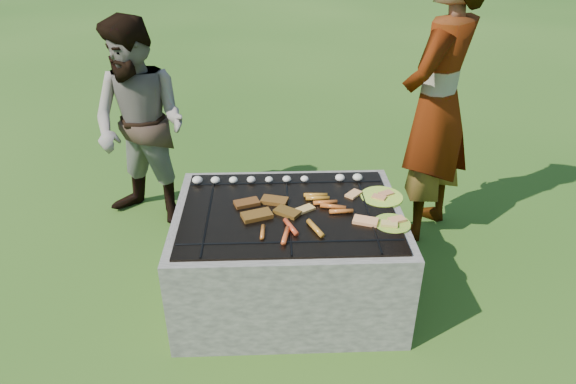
% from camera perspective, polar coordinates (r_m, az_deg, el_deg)
% --- Properties ---
extents(lawn, '(60.00, 60.00, 0.00)m').
position_cam_1_polar(lawn, '(3.28, 0.03, -11.15)').
color(lawn, '#214A12').
rests_on(lawn, ground).
extents(fire_pit, '(1.30, 1.00, 0.62)m').
position_cam_1_polar(fire_pit, '(3.10, 0.04, -7.19)').
color(fire_pit, gray).
rests_on(fire_pit, ground).
extents(mushrooms, '(1.06, 0.06, 0.04)m').
position_cam_1_polar(mushrooms, '(3.20, -1.71, 1.45)').
color(mushrooms, beige).
rests_on(mushrooms, fire_pit).
extents(pork_slabs, '(0.39, 0.29, 0.02)m').
position_cam_1_polar(pork_slabs, '(2.91, -2.49, -1.81)').
color(pork_slabs, '#914F1A').
rests_on(pork_slabs, fire_pit).
extents(sausages, '(0.52, 0.51, 0.03)m').
position_cam_1_polar(sausages, '(2.85, 2.63, -2.57)').
color(sausages, '#BA781E').
rests_on(sausages, fire_pit).
extents(bread_on_grate, '(0.46, 0.42, 0.02)m').
position_cam_1_polar(bread_on_grate, '(2.91, 6.66, -2.13)').
color(bread_on_grate, tan).
rests_on(bread_on_grate, fire_pit).
extents(plate_far, '(0.28, 0.28, 0.03)m').
position_cam_1_polar(plate_far, '(3.10, 10.37, -0.55)').
color(plate_far, '#FFF53C').
rests_on(plate_far, fire_pit).
extents(plate_near, '(0.21, 0.21, 0.03)m').
position_cam_1_polar(plate_near, '(2.86, 11.51, -3.45)').
color(plate_near, yellow).
rests_on(plate_near, fire_pit).
extents(cook, '(0.80, 0.83, 1.92)m').
position_cam_1_polar(cook, '(3.58, 16.22, 9.16)').
color(cook, gray).
rests_on(cook, ground).
extents(bystander, '(0.91, 0.83, 1.51)m').
position_cam_1_polar(bystander, '(3.80, -16.03, 7.05)').
color(bystander, gray).
rests_on(bystander, ground).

